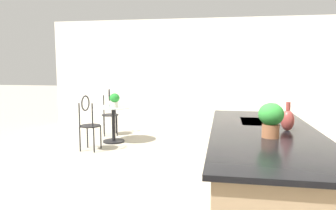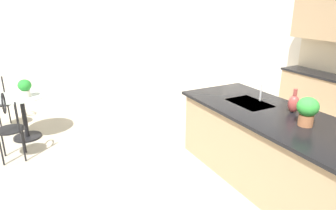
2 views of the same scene
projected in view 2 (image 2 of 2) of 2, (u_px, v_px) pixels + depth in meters
name	position (u px, v px, depth m)	size (l,w,h in m)	color
ground_plane	(203.00, 191.00, 3.65)	(40.00, 40.00, 0.00)	#B2A893
wall_left_window	(100.00, 39.00, 6.77)	(0.12, 7.80, 2.70)	silver
kitchen_island	(277.00, 152.00, 3.62)	(2.80, 1.06, 0.92)	tan
bistro_table	(24.00, 113.00, 4.91)	(0.80, 0.80, 0.74)	black
chair_near_window	(9.00, 124.00, 4.15)	(0.50, 0.41, 1.04)	black
chair_by_island	(0.00, 97.00, 5.30)	(0.52, 0.50, 1.04)	black
sink_faucet	(261.00, 93.00, 3.97)	(0.02, 0.02, 0.22)	#B2B5BA
potted_plant_on_table	(25.00, 87.00, 4.69)	(0.20, 0.20, 0.28)	beige
potted_plant_counter_near	(307.00, 110.00, 3.16)	(0.22, 0.22, 0.32)	#9E603D
vase_on_counter	(294.00, 103.00, 3.57)	(0.13, 0.13, 0.29)	#993D38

